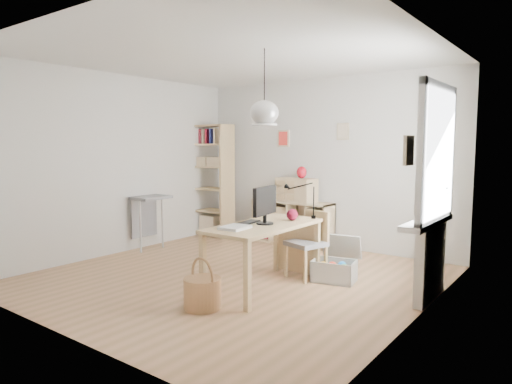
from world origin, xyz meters
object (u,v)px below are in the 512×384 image
Objects in this scene: cube_shelf at (292,226)px; tall_bookshelf at (211,176)px; desk at (264,232)px; monitor at (265,203)px; drawer_chest at (296,190)px; chair at (309,240)px; storage_chest at (336,266)px.

tall_bookshelf is at bearing -169.81° from cube_shelf.
monitor is at bearing -5.12° from desk.
tall_bookshelf reaches higher than cube_shelf.
drawer_chest is at bearing 8.20° from tall_bookshelf.
storage_chest is at bearing 28.57° from chair.
monitor is (2.60, -1.95, -0.10)m from tall_bookshelf.
cube_shelf is 1.96m from chair.
tall_bookshelf is 3.07× the size of storage_chest.
storage_chest is at bearing 48.02° from monitor.
monitor is at bearing -87.71° from chair.
monitor reaches higher than cube_shelf.
desk is 2.24× the size of drawer_chest.
monitor is (0.01, -0.00, 0.33)m from desk.
chair is 1.24× the size of drawer_chest.
drawer_chest is (1.67, 0.24, -0.18)m from tall_bookshelf.
desk is 0.75× the size of tall_bookshelf.
tall_bookshelf is 4.06× the size of monitor.
monitor is 0.74× the size of drawer_chest.
desk is 0.33m from monitor.
tall_bookshelf is 3.45m from storage_chest.
desk is 2.31× the size of storage_chest.
monitor is (1.03, -2.23, 0.69)m from cube_shelf.
tall_bookshelf is at bearing -164.01° from drawer_chest.
desk is 0.75m from chair.
cube_shelf is 2.13m from storage_chest.
tall_bookshelf is 1.69m from drawer_chest.
tall_bookshelf is 2.99× the size of drawer_chest.
desk reaches higher than cube_shelf.
cube_shelf is 0.62m from drawer_chest.
drawer_chest is (0.10, -0.04, 0.61)m from cube_shelf.
chair is (2.78, -1.25, -0.62)m from tall_bookshelf.
cube_shelf is at bearing 125.59° from storage_chest.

